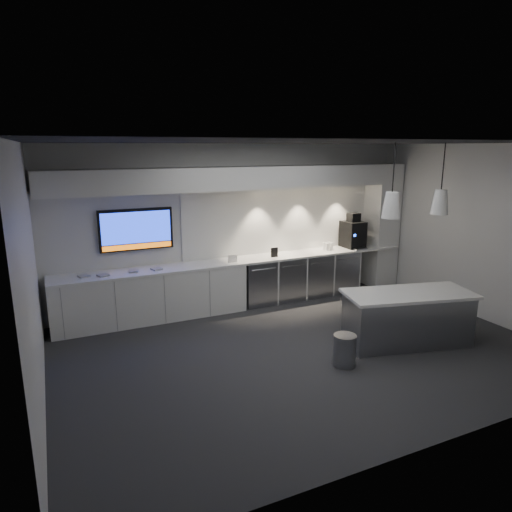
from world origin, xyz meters
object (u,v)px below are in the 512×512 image
island (407,318)px  coffee_machine (353,233)px  wall_tv (136,230)px  bin (344,350)px

island → coffee_machine: (0.91, 2.66, 0.78)m
island → coffee_machine: coffee_machine is taller
wall_tv → coffee_machine: 4.39m
wall_tv → coffee_machine: bearing=-3.2°
wall_tv → bin: bearing=-55.2°
bin → wall_tv: bearing=124.8°
bin → island: bearing=9.4°
coffee_machine → island: bearing=-109.7°
coffee_machine → wall_tv: bearing=176.1°
wall_tv → coffee_machine: size_ratio=1.75×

